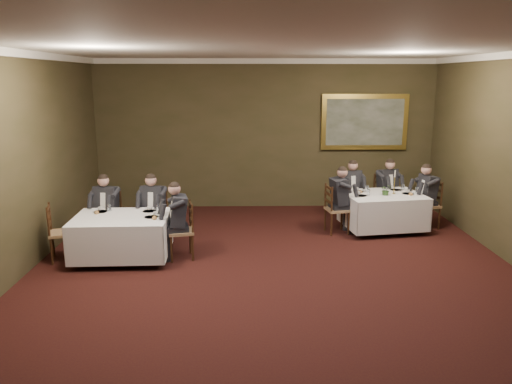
{
  "coord_description": "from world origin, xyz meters",
  "views": [
    {
      "loc": [
        -0.46,
        -6.82,
        3.09
      ],
      "look_at": [
        -0.29,
        1.55,
        1.15
      ],
      "focal_mm": 35.0,
      "sensor_mm": 36.0,
      "label": 1
    }
  ],
  "objects_px": {
    "chair_main_backleft": "(349,208)",
    "painting": "(364,122)",
    "chair_main_endleft": "(336,219)",
    "diner_sec_endright": "(181,230)",
    "diner_sec_backleft": "(108,218)",
    "chair_sec_backleft": "(109,229)",
    "centerpiece": "(386,189)",
    "diner_main_backright": "(386,196)",
    "table_main": "(383,209)",
    "chair_sec_backright": "(155,229)",
    "diner_sec_backright": "(154,217)",
    "table_second": "(122,234)",
    "diner_main_endright": "(427,204)",
    "candlestick": "(394,185)",
    "chair_sec_endleft": "(63,244)",
    "chair_main_backright": "(385,206)",
    "chair_sec_endright": "(182,242)",
    "diner_main_endleft": "(337,208)",
    "chair_main_endright": "(427,215)",
    "diner_main_backleft": "(350,198)"
  },
  "relations": [
    {
      "from": "table_second",
      "to": "centerpiece",
      "type": "bearing_deg",
      "value": 16.7
    },
    {
      "from": "diner_main_backleft",
      "to": "diner_main_backright",
      "type": "relative_size",
      "value": 1.0
    },
    {
      "from": "table_main",
      "to": "diner_sec_backright",
      "type": "distance_m",
      "value": 4.59
    },
    {
      "from": "table_main",
      "to": "chair_sec_backright",
      "type": "distance_m",
      "value": 4.59
    },
    {
      "from": "chair_sec_backleft",
      "to": "chair_sec_endright",
      "type": "height_order",
      "value": "same"
    },
    {
      "from": "diner_sec_backright",
      "to": "table_second",
      "type": "bearing_deg",
      "value": 73.82
    },
    {
      "from": "chair_sec_backleft",
      "to": "centerpiece",
      "type": "xyz_separation_m",
      "value": [
        5.4,
        0.67,
        0.6
      ]
    },
    {
      "from": "chair_main_endleft",
      "to": "diner_sec_backleft",
      "type": "distance_m",
      "value": 4.46
    },
    {
      "from": "chair_main_backleft",
      "to": "diner_sec_endright",
      "type": "relative_size",
      "value": 0.74
    },
    {
      "from": "diner_main_backleft",
      "to": "centerpiece",
      "type": "height_order",
      "value": "diner_main_backleft"
    },
    {
      "from": "chair_sec_endright",
      "to": "diner_sec_endright",
      "type": "xyz_separation_m",
      "value": [
        -0.01,
        -0.0,
        0.23
      ]
    },
    {
      "from": "diner_main_backright",
      "to": "diner_sec_backleft",
      "type": "relative_size",
      "value": 1.0
    },
    {
      "from": "chair_sec_endleft",
      "to": "chair_main_backright",
      "type": "bearing_deg",
      "value": 94.96
    },
    {
      "from": "diner_main_backleft",
      "to": "painting",
      "type": "height_order",
      "value": "painting"
    },
    {
      "from": "diner_sec_backleft",
      "to": "candlestick",
      "type": "xyz_separation_m",
      "value": [
        5.61,
        0.81,
        0.44
      ]
    },
    {
      "from": "diner_sec_backright",
      "to": "chair_sec_endleft",
      "type": "xyz_separation_m",
      "value": [
        -1.42,
        -0.86,
        -0.23
      ]
    },
    {
      "from": "chair_main_endleft",
      "to": "diner_main_endleft",
      "type": "xyz_separation_m",
      "value": [
        0.01,
        0.0,
        0.23
      ]
    },
    {
      "from": "diner_main_backright",
      "to": "chair_sec_backright",
      "type": "relative_size",
      "value": 1.35
    },
    {
      "from": "diner_main_endleft",
      "to": "candlestick",
      "type": "xyz_separation_m",
      "value": [
        1.18,
        0.18,
        0.44
      ]
    },
    {
      "from": "chair_main_backleft",
      "to": "candlestick",
      "type": "xyz_separation_m",
      "value": [
        0.75,
        -0.69,
        0.66
      ]
    },
    {
      "from": "table_second",
      "to": "chair_sec_endright",
      "type": "distance_m",
      "value": 1.03
    },
    {
      "from": "chair_main_backright",
      "to": "diner_main_endright",
      "type": "bearing_deg",
      "value": 112.61
    },
    {
      "from": "chair_sec_backright",
      "to": "chair_sec_endright",
      "type": "xyz_separation_m",
      "value": [
        0.61,
        -0.81,
        0.0
      ]
    },
    {
      "from": "chair_main_endleft",
      "to": "candlestick",
      "type": "xyz_separation_m",
      "value": [
        1.19,
        0.19,
        0.66
      ]
    },
    {
      "from": "candlestick",
      "to": "chair_sec_backright",
      "type": "bearing_deg",
      "value": -170.75
    },
    {
      "from": "chair_sec_backright",
      "to": "painting",
      "type": "distance_m",
      "value": 5.55
    },
    {
      "from": "diner_main_backleft",
      "to": "chair_main_endleft",
      "type": "distance_m",
      "value": 1.0
    },
    {
      "from": "diner_sec_backleft",
      "to": "diner_main_backright",
      "type": "bearing_deg",
      "value": -153.37
    },
    {
      "from": "diner_main_endright",
      "to": "diner_sec_backright",
      "type": "relative_size",
      "value": 1.0
    },
    {
      "from": "diner_main_endright",
      "to": "table_second",
      "type": "bearing_deg",
      "value": 93.36
    },
    {
      "from": "table_main",
      "to": "diner_sec_backright",
      "type": "relative_size",
      "value": 1.29
    },
    {
      "from": "chair_sec_backright",
      "to": "candlestick",
      "type": "xyz_separation_m",
      "value": [
        4.75,
        0.77,
        0.66
      ]
    },
    {
      "from": "chair_main_backright",
      "to": "chair_sec_endleft",
      "type": "bearing_deg",
      "value": 0.5
    },
    {
      "from": "chair_main_backright",
      "to": "diner_main_backright",
      "type": "bearing_deg",
      "value": 90.0
    },
    {
      "from": "diner_sec_endright",
      "to": "chair_main_endright",
      "type": "bearing_deg",
      "value": -83.26
    },
    {
      "from": "diner_sec_backright",
      "to": "painting",
      "type": "relative_size",
      "value": 0.66
    },
    {
      "from": "diner_main_endleft",
      "to": "chair_sec_endright",
      "type": "bearing_deg",
      "value": -75.26
    },
    {
      "from": "diner_sec_endright",
      "to": "chair_sec_endleft",
      "type": "distance_m",
      "value": 2.03
    },
    {
      "from": "table_second",
      "to": "chair_sec_backright",
      "type": "xyz_separation_m",
      "value": [
        0.41,
        0.84,
        -0.17
      ]
    },
    {
      "from": "diner_sec_endright",
      "to": "table_main",
      "type": "bearing_deg",
      "value": -80.86
    },
    {
      "from": "chair_main_backleft",
      "to": "diner_main_backleft",
      "type": "relative_size",
      "value": 0.74
    },
    {
      "from": "diner_sec_backleft",
      "to": "centerpiece",
      "type": "distance_m",
      "value": 5.46
    },
    {
      "from": "chair_main_endleft",
      "to": "diner_sec_endright",
      "type": "height_order",
      "value": "diner_sec_endright"
    },
    {
      "from": "chair_main_backleft",
      "to": "painting",
      "type": "bearing_deg",
      "value": -126.94
    },
    {
      "from": "table_main",
      "to": "chair_sec_backright",
      "type": "relative_size",
      "value": 1.73
    },
    {
      "from": "painting",
      "to": "chair_main_endleft",
      "type": "bearing_deg",
      "value": -114.92
    },
    {
      "from": "chair_main_backleft",
      "to": "candlestick",
      "type": "relative_size",
      "value": 2.0
    },
    {
      "from": "diner_sec_backright",
      "to": "centerpiece",
      "type": "relative_size",
      "value": 5.68
    },
    {
      "from": "table_main",
      "to": "centerpiece",
      "type": "bearing_deg",
      "value": -80.42
    },
    {
      "from": "table_main",
      "to": "chair_main_endright",
      "type": "height_order",
      "value": "chair_main_endright"
    }
  ]
}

